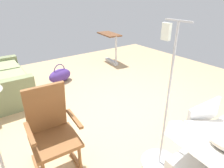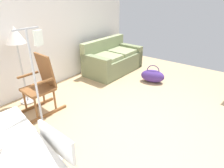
{
  "view_description": "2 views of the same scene",
  "coord_description": "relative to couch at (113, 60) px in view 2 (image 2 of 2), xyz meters",
  "views": [
    {
      "loc": [
        -2.42,
        2.04,
        1.9
      ],
      "look_at": [
        -0.29,
        0.48,
        0.66
      ],
      "focal_mm": 31.41,
      "sensor_mm": 36.0,
      "label": 1
    },
    {
      "loc": [
        -2.42,
        -1.34,
        2.02
      ],
      "look_at": [
        -0.21,
        0.33,
        0.71
      ],
      "focal_mm": 31.86,
      "sensor_mm": 36.0,
      "label": 2
    }
  ],
  "objects": [
    {
      "name": "duffel_bag",
      "position": [
        0.01,
        -1.2,
        -0.15
      ],
      "size": [
        0.46,
        0.62,
        0.43
      ],
      "color": "#472D7A",
      "rests_on": "ground"
    },
    {
      "name": "back_wall",
      "position": [
        -1.67,
        0.66,
        1.04
      ],
      "size": [
        5.65,
        0.1,
        2.7
      ],
      "primitive_type": "cube",
      "color": "white",
      "rests_on": "ground"
    },
    {
      "name": "couch",
      "position": [
        0.0,
        0.0,
        0.0
      ],
      "size": [
        1.62,
        0.89,
        0.85
      ],
      "color": "#737D57",
      "rests_on": "ground"
    },
    {
      "name": "floor_lamp",
      "position": [
        -2.35,
        0.35,
        0.92
      ],
      "size": [
        0.34,
        0.34,
        1.48
      ],
      "color": "#B2B5BA",
      "rests_on": "ground"
    },
    {
      "name": "rocking_chair",
      "position": [
        -2.33,
        -0.18,
        0.2
      ],
      "size": [
        0.79,
        0.53,
        1.05
      ],
      "color": "brown",
      "rests_on": "ground"
    },
    {
      "name": "iv_pole",
      "position": [
        -3.01,
        -1.2,
        -0.06
      ],
      "size": [
        0.44,
        0.44,
        1.69
      ],
      "color": "#B2B5BA",
      "rests_on": "ground"
    },
    {
      "name": "ground_plane",
      "position": [
        -1.67,
        -1.73,
        -0.31
      ],
      "size": [
        6.81,
        6.81,
        0.0
      ],
      "primitive_type": "plane",
      "color": "tan"
    }
  ]
}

